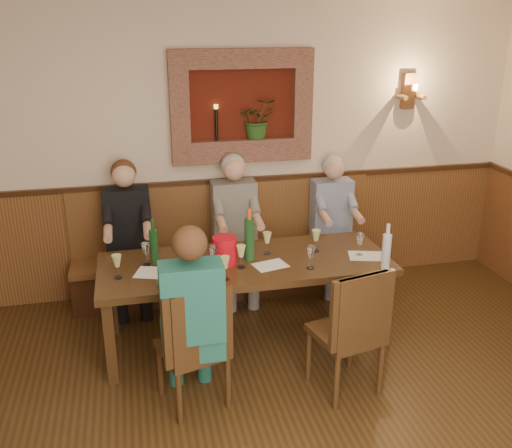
{
  "coord_description": "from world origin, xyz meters",
  "views": [
    {
      "loc": [
        -0.86,
        -2.39,
        2.66
      ],
      "look_at": [
        0.1,
        1.9,
        1.05
      ],
      "focal_mm": 40.0,
      "sensor_mm": 36.0,
      "label": 1
    }
  ],
  "objects_px": {
    "person_bench_mid": "(236,241)",
    "wine_bottle_green_b": "(154,245)",
    "wine_bottle_green_a": "(249,238)",
    "person_bench_left": "(130,250)",
    "chair_near_left": "(194,369)",
    "dining_table": "(246,269)",
    "person_bench_right": "(333,235)",
    "chair_near_right": "(346,354)",
    "water_bottle": "(386,251)",
    "spittoon_bucket": "(225,250)",
    "person_chair_front": "(192,334)",
    "bench": "(227,262)"
  },
  "relations": [
    {
      "from": "person_chair_front",
      "to": "wine_bottle_green_a",
      "type": "height_order",
      "value": "person_chair_front"
    },
    {
      "from": "chair_near_right",
      "to": "water_bottle",
      "type": "bearing_deg",
      "value": 29.59
    },
    {
      "from": "person_chair_front",
      "to": "person_bench_right",
      "type": "bearing_deg",
      "value": 44.97
    },
    {
      "from": "bench",
      "to": "chair_near_right",
      "type": "relative_size",
      "value": 2.95
    },
    {
      "from": "chair_near_right",
      "to": "person_bench_left",
      "type": "distance_m",
      "value": 2.28
    },
    {
      "from": "person_bench_left",
      "to": "person_bench_right",
      "type": "bearing_deg",
      "value": 0.06
    },
    {
      "from": "chair_near_left",
      "to": "wine_bottle_green_a",
      "type": "height_order",
      "value": "wine_bottle_green_a"
    },
    {
      "from": "chair_near_left",
      "to": "person_bench_right",
      "type": "relative_size",
      "value": 0.71
    },
    {
      "from": "dining_table",
      "to": "chair_near_left",
      "type": "xyz_separation_m",
      "value": [
        -0.53,
        -0.76,
        -0.39
      ]
    },
    {
      "from": "spittoon_bucket",
      "to": "wine_bottle_green_a",
      "type": "relative_size",
      "value": 0.51
    },
    {
      "from": "chair_near_right",
      "to": "person_bench_mid",
      "type": "bearing_deg",
      "value": 93.98
    },
    {
      "from": "chair_near_right",
      "to": "person_bench_mid",
      "type": "xyz_separation_m",
      "value": [
        -0.51,
        1.67,
        0.3
      ]
    },
    {
      "from": "person_chair_front",
      "to": "wine_bottle_green_b",
      "type": "bearing_deg",
      "value": 101.98
    },
    {
      "from": "person_bench_right",
      "to": "bench",
      "type": "bearing_deg",
      "value": 174.48
    },
    {
      "from": "chair_near_right",
      "to": "spittoon_bucket",
      "type": "relative_size",
      "value": 4.45
    },
    {
      "from": "person_bench_left",
      "to": "person_chair_front",
      "type": "height_order",
      "value": "person_bench_left"
    },
    {
      "from": "person_bench_mid",
      "to": "wine_bottle_green_b",
      "type": "relative_size",
      "value": 3.86
    },
    {
      "from": "chair_near_left",
      "to": "water_bottle",
      "type": "relative_size",
      "value": 2.58
    },
    {
      "from": "wine_bottle_green_a",
      "to": "person_bench_left",
      "type": "bearing_deg",
      "value": 140.17
    },
    {
      "from": "dining_table",
      "to": "bench",
      "type": "xyz_separation_m",
      "value": [
        0.0,
        0.94,
        -0.35
      ]
    },
    {
      "from": "dining_table",
      "to": "chair_near_left",
      "type": "relative_size",
      "value": 2.45
    },
    {
      "from": "person_bench_right",
      "to": "person_chair_front",
      "type": "height_order",
      "value": "person_chair_front"
    },
    {
      "from": "bench",
      "to": "person_chair_front",
      "type": "height_order",
      "value": "person_chair_front"
    },
    {
      "from": "person_bench_right",
      "to": "chair_near_right",
      "type": "bearing_deg",
      "value": -106.29
    },
    {
      "from": "bench",
      "to": "person_chair_front",
      "type": "bearing_deg",
      "value": -107.43
    },
    {
      "from": "person_bench_left",
      "to": "water_bottle",
      "type": "relative_size",
      "value": 3.77
    },
    {
      "from": "chair_near_left",
      "to": "dining_table",
      "type": "bearing_deg",
      "value": 38.11
    },
    {
      "from": "chair_near_right",
      "to": "person_bench_right",
      "type": "relative_size",
      "value": 0.74
    },
    {
      "from": "dining_table",
      "to": "spittoon_bucket",
      "type": "height_order",
      "value": "spittoon_bucket"
    },
    {
      "from": "person_chair_front",
      "to": "water_bottle",
      "type": "xyz_separation_m",
      "value": [
        1.6,
        0.38,
        0.32
      ]
    },
    {
      "from": "person_bench_left",
      "to": "person_bench_mid",
      "type": "distance_m",
      "value": 1.01
    },
    {
      "from": "dining_table",
      "to": "chair_near_right",
      "type": "distance_m",
      "value": 1.09
    },
    {
      "from": "chair_near_left",
      "to": "person_chair_front",
      "type": "distance_m",
      "value": 0.3
    },
    {
      "from": "dining_table",
      "to": "wine_bottle_green_b",
      "type": "distance_m",
      "value": 0.78
    },
    {
      "from": "person_bench_mid",
      "to": "water_bottle",
      "type": "xyz_separation_m",
      "value": [
        0.99,
        -1.23,
        0.31
      ]
    },
    {
      "from": "wine_bottle_green_b",
      "to": "dining_table",
      "type": "bearing_deg",
      "value": -10.53
    },
    {
      "from": "person_bench_mid",
      "to": "wine_bottle_green_a",
      "type": "relative_size",
      "value": 3.21
    },
    {
      "from": "dining_table",
      "to": "wine_bottle_green_b",
      "type": "relative_size",
      "value": 6.43
    },
    {
      "from": "person_bench_left",
      "to": "wine_bottle_green_b",
      "type": "height_order",
      "value": "person_bench_left"
    },
    {
      "from": "person_bench_left",
      "to": "wine_bottle_green_a",
      "type": "distance_m",
      "value": 1.32
    },
    {
      "from": "bench",
      "to": "person_chair_front",
      "type": "relative_size",
      "value": 2.11
    },
    {
      "from": "spittoon_bucket",
      "to": "wine_bottle_green_a",
      "type": "distance_m",
      "value": 0.23
    },
    {
      "from": "water_bottle",
      "to": "person_bench_left",
      "type": "bearing_deg",
      "value": 148.4
    },
    {
      "from": "person_bench_left",
      "to": "wine_bottle_green_b",
      "type": "xyz_separation_m",
      "value": [
        0.2,
        -0.7,
        0.31
      ]
    },
    {
      "from": "spittoon_bucket",
      "to": "wine_bottle_green_a",
      "type": "height_order",
      "value": "wine_bottle_green_a"
    },
    {
      "from": "bench",
      "to": "person_bench_mid",
      "type": "bearing_deg",
      "value": -54.23
    },
    {
      "from": "person_bench_mid",
      "to": "spittoon_bucket",
      "type": "height_order",
      "value": "person_bench_mid"
    },
    {
      "from": "chair_near_left",
      "to": "water_bottle",
      "type": "bearing_deg",
      "value": -3.85
    },
    {
      "from": "person_chair_front",
      "to": "wine_bottle_green_b",
      "type": "xyz_separation_m",
      "value": [
        -0.19,
        0.91,
        0.31
      ]
    },
    {
      "from": "person_chair_front",
      "to": "spittoon_bucket",
      "type": "bearing_deg",
      "value": 64.61
    }
  ]
}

